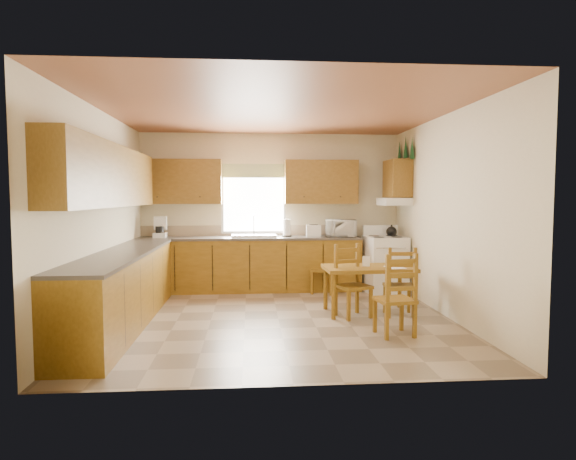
{
  "coord_description": "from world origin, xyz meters",
  "views": [
    {
      "loc": [
        -0.36,
        -6.21,
        1.61
      ],
      "look_at": [
        0.15,
        0.3,
        1.15
      ],
      "focal_mm": 30.0,
      "sensor_mm": 36.0,
      "label": 1
    }
  ],
  "objects": [
    {
      "name": "chair_near_right",
      "position": [
        1.64,
        0.06,
        0.47
      ],
      "size": [
        0.42,
        0.41,
        0.93
      ],
      "primitive_type": "cube",
      "rotation": [
        0.0,
        0.0,
        3.05
      ],
      "color": "brown",
      "rests_on": "floor"
    },
    {
      "name": "lower_cab_left",
      "position": [
        -1.95,
        -0.15,
        0.44
      ],
      "size": [
        0.6,
        3.6,
        0.88
      ],
      "primitive_type": "cube",
      "color": "brown",
      "rests_on": "floor"
    },
    {
      "name": "wall_front",
      "position": [
        0.0,
        -2.25,
        1.35
      ],
      "size": [
        4.5,
        4.5,
        0.0
      ],
      "primitive_type": "plane",
      "color": "beige",
      "rests_on": "floor"
    },
    {
      "name": "upper_cab_back_right",
      "position": [
        0.86,
        2.08,
        1.85
      ],
      "size": [
        1.25,
        0.33,
        0.75
      ],
      "primitive_type": "cube",
      "color": "brown",
      "rests_on": "wall_back"
    },
    {
      "name": "pine_decal_b",
      "position": [
        2.21,
        1.65,
        2.42
      ],
      "size": [
        0.22,
        0.22,
        0.36
      ],
      "primitive_type": "cone",
      "color": "#154421",
      "rests_on": "wall_right"
    },
    {
      "name": "range_hood",
      "position": [
        2.03,
        1.65,
        1.52
      ],
      "size": [
        0.44,
        0.62,
        0.12
      ],
      "primitive_type": "cube",
      "color": "white",
      "rests_on": "wall_right"
    },
    {
      "name": "toaster",
      "position": [
        0.72,
        1.94,
        1.02
      ],
      "size": [
        0.25,
        0.16,
        0.2
      ],
      "primitive_type": "cube",
      "rotation": [
        0.0,
        0.0,
        -0.03
      ],
      "color": "white",
      "rests_on": "counter_back"
    },
    {
      "name": "lower_cab_back",
      "position": [
        -0.38,
        1.95,
        0.44
      ],
      "size": [
        3.75,
        0.6,
        0.88
      ],
      "primitive_type": "cube",
      "color": "brown",
      "rests_on": "floor"
    },
    {
      "name": "window_frame",
      "position": [
        -0.3,
        2.22,
        1.55
      ],
      "size": [
        1.13,
        0.02,
        1.18
      ],
      "primitive_type": "cube",
      "color": "white",
      "rests_on": "wall_back"
    },
    {
      "name": "wall_left",
      "position": [
        -2.25,
        0.0,
        1.35
      ],
      "size": [
        4.5,
        4.5,
        0.0
      ],
      "primitive_type": "plane",
      "color": "beige",
      "rests_on": "floor"
    },
    {
      "name": "upper_cab_back_left",
      "position": [
        -1.55,
        2.08,
        1.85
      ],
      "size": [
        1.41,
        0.33,
        0.75
      ],
      "primitive_type": "cube",
      "color": "brown",
      "rests_on": "wall_back"
    },
    {
      "name": "wall_back",
      "position": [
        0.0,
        2.25,
        1.35
      ],
      "size": [
        4.5,
        4.5,
        0.0
      ],
      "primitive_type": "plane",
      "color": "beige",
      "rests_on": "floor"
    },
    {
      "name": "counter_back",
      "position": [
        -0.38,
        1.95,
        0.9
      ],
      "size": [
        3.75,
        0.63,
        0.04
      ],
      "primitive_type": "cube",
      "color": "#49423C",
      "rests_on": "lower_cab_back"
    },
    {
      "name": "pine_decal_a",
      "position": [
        2.21,
        1.33,
        2.38
      ],
      "size": [
        0.22,
        0.22,
        0.36
      ],
      "primitive_type": "cone",
      "color": "#154421",
      "rests_on": "wall_right"
    },
    {
      "name": "sink_basin",
      "position": [
        -0.3,
        1.95,
        0.94
      ],
      "size": [
        0.75,
        0.45,
        0.04
      ],
      "primitive_type": "cube",
      "color": "silver",
      "rests_on": "counter_back"
    },
    {
      "name": "backsplash",
      "position": [
        -0.38,
        2.24,
        1.01
      ],
      "size": [
        3.75,
        0.01,
        0.18
      ],
      "primitive_type": "cube",
      "color": "#998367",
      "rests_on": "counter_back"
    },
    {
      "name": "coffeemaker",
      "position": [
        -1.87,
        1.95,
        1.1
      ],
      "size": [
        0.3,
        0.32,
        0.36
      ],
      "primitive_type": "cube",
      "rotation": [
        0.0,
        0.0,
        -0.41
      ],
      "color": "white",
      "rests_on": "counter_back"
    },
    {
      "name": "table_card",
      "position": [
        1.22,
        0.25,
        0.71
      ],
      "size": [
        0.1,
        0.05,
        0.13
      ],
      "primitive_type": "cube",
      "rotation": [
        0.0,
        0.0,
        -0.34
      ],
      "color": "white",
      "rests_on": "dining_table"
    },
    {
      "name": "chair_near_left",
      "position": [
        1.3,
        -0.84,
        0.48
      ],
      "size": [
        0.46,
        0.44,
        0.96
      ],
      "primitive_type": "cube",
      "rotation": [
        0.0,
        0.0,
        3.3
      ],
      "color": "brown",
      "rests_on": "floor"
    },
    {
      "name": "dining_table",
      "position": [
        1.25,
        0.23,
        0.32
      ],
      "size": [
        1.23,
        0.72,
        0.65
      ],
      "primitive_type": "cube",
      "rotation": [
        0.0,
        0.0,
        0.03
      ],
      "color": "brown",
      "rests_on": "floor"
    },
    {
      "name": "table_paper",
      "position": [
        1.59,
        0.11,
        0.65
      ],
      "size": [
        0.26,
        0.32,
        0.0
      ],
      "primitive_type": "cube",
      "rotation": [
        0.0,
        0.0,
        0.15
      ],
      "color": "white",
      "rests_on": "dining_table"
    },
    {
      "name": "upper_cab_stove",
      "position": [
        2.08,
        1.65,
        1.9
      ],
      "size": [
        0.33,
        0.62,
        0.62
      ],
      "primitive_type": "cube",
      "color": "brown",
      "rests_on": "wall_right"
    },
    {
      "name": "window_pane",
      "position": [
        -0.3,
        2.21,
        1.55
      ],
      "size": [
        1.05,
        0.01,
        1.1
      ],
      "primitive_type": "cube",
      "color": "white",
      "rests_on": "wall_back"
    },
    {
      "name": "chair_far_right",
      "position": [
        0.85,
        1.62,
        0.46
      ],
      "size": [
        0.5,
        0.49,
        0.91
      ],
      "primitive_type": "cube",
      "rotation": [
        0.0,
        0.0,
        -0.42
      ],
      "color": "brown",
      "rests_on": "floor"
    },
    {
      "name": "stove",
      "position": [
        1.88,
        1.62,
        0.46
      ],
      "size": [
        0.67,
        0.69,
        0.92
      ],
      "primitive_type": "cube",
      "rotation": [
        0.0,
        0.0,
        0.08
      ],
      "color": "white",
      "rests_on": "floor"
    },
    {
      "name": "floor",
      "position": [
        0.0,
        0.0,
        0.0
      ],
      "size": [
        4.5,
        4.5,
        0.0
      ],
      "primitive_type": "plane",
      "color": "#847158",
      "rests_on": "ground"
    },
    {
      "name": "upper_cab_left",
      "position": [
        -2.08,
        -0.15,
        1.85
      ],
      "size": [
        0.33,
        3.6,
        0.75
      ],
      "primitive_type": "cube",
      "color": "brown",
      "rests_on": "wall_left"
    },
    {
      "name": "paper_towel",
      "position": [
        0.26,
        1.99,
        1.07
      ],
      "size": [
        0.16,
        0.16,
        0.3
      ],
      "primitive_type": "cylinder",
      "rotation": [
        0.0,
        0.0,
        0.29
      ],
      "color": "white",
      "rests_on": "counter_back"
    },
    {
      "name": "chair_far_left",
      "position": [
        1.0,
        0.03,
        0.48
      ],
      "size": [
        0.51,
        0.5,
        0.96
      ],
      "primitive_type": "cube",
      "rotation": [
        0.0,
        0.0,
        0.36
      ],
      "color": "brown",
      "rests_on": "floor"
    },
    {
      "name": "counter_left",
      "position": [
        -1.95,
        -0.15,
        0.9
      ],
      "size": [
        0.63,
        3.6,
        0.04
      ],
      "primitive_type": "cube",
      "color": "#49423C",
      "rests_on": "lower_cab_left"
    },
    {
      "name": "ceiling",
      "position": [
        0.0,
        0.0,
        2.7
      ],
      "size": [
        4.5,
        4.5,
        0.0
      ],
      "primitive_type": "plane",
      "color": "brown",
      "rests_on": "floor"
    },
    {
      "name": "window_valance",
      "position": [
        -0.3,
        2.19,
        2.05
      ],
      "size": [
        1.19,
        0.01,
        0.24
      ],
      "primitive_type": "cube",
      "color": "#53793C",
      "rests_on": "wall_back"
    },
    {
      "name": "wall_right",
      "position": [
        2.25,
        0.0,
        1.35
      ],
      "size": [
        4.5,
        4.5,
        0.0
      ],
      "primitive_type": "plane",
      "color": "beige",
      "rests_on": "floor"
    },
    {
      "name": "pine_decal_c",
      "position": [
        2.21,
        1.97,
        2.38
      ],
      "size": [
        0.22,
        0.22,
        0.36
      ],
      "primitive_type": "cone",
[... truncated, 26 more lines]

